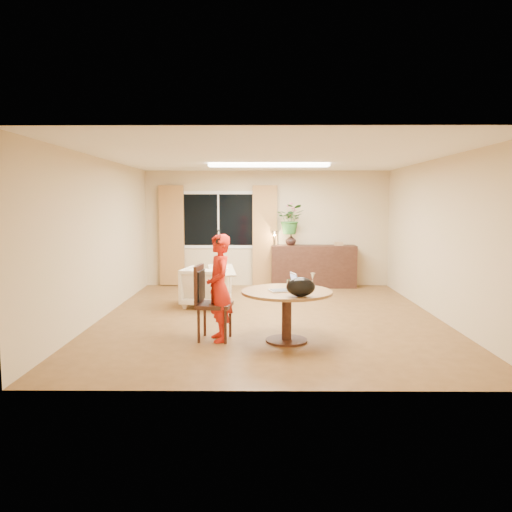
{
  "coord_description": "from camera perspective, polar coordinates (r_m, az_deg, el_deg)",
  "views": [
    {
      "loc": [
        -0.17,
        -8.06,
        1.86
      ],
      "look_at": [
        -0.22,
        -0.2,
        1.04
      ],
      "focal_mm": 35.0,
      "sensor_mm": 36.0,
      "label": 1
    }
  ],
  "objects": [
    {
      "name": "book_stack",
      "position": [
        11.24,
        9.43,
        1.41
      ],
      "size": [
        0.22,
        0.18,
        0.08
      ],
      "primitive_type": null,
      "rotation": [
        0.0,
        0.0,
        -0.22
      ],
      "color": "#98724D",
      "rests_on": "sideboard"
    },
    {
      "name": "wall_right",
      "position": [
        8.59,
        20.28,
        1.87
      ],
      "size": [
        0.0,
        6.5,
        6.5
      ],
      "primitive_type": "plane",
      "rotation": [
        1.57,
        0.0,
        -1.57
      ],
      "color": "tan",
      "rests_on": "floor"
    },
    {
      "name": "vase",
      "position": [
        11.12,
        4.0,
        1.86
      ],
      "size": [
        0.3,
        0.3,
        0.25
      ],
      "primitive_type": "imported",
      "rotation": [
        0.0,
        0.0,
        -0.32
      ],
      "color": "black",
      "rests_on": "sideboard"
    },
    {
      "name": "sideboard",
      "position": [
        11.22,
        6.58,
        -1.17
      ],
      "size": [
        1.88,
        0.46,
        0.94
      ],
      "primitive_type": "cube",
      "color": "black",
      "rests_on": "floor"
    },
    {
      "name": "curtain_right",
      "position": [
        11.24,
        1.01,
        2.34
      ],
      "size": [
        0.55,
        0.08,
        2.25
      ],
      "primitive_type": "cube",
      "color": "brown",
      "rests_on": "wall_back"
    },
    {
      "name": "curtain_left",
      "position": [
        11.41,
        -9.6,
        2.31
      ],
      "size": [
        0.55,
        0.08,
        2.25
      ],
      "primitive_type": "cube",
      "color": "brown",
      "rests_on": "wall_back"
    },
    {
      "name": "bouquet",
      "position": [
        11.1,
        4.0,
        4.2
      ],
      "size": [
        0.67,
        0.6,
        0.66
      ],
      "primitive_type": "imported",
      "rotation": [
        0.0,
        0.0,
        -0.16
      ],
      "color": "#306A27",
      "rests_on": "vase"
    },
    {
      "name": "ceiling_panel",
      "position": [
        9.29,
        1.47,
        10.33
      ],
      "size": [
        2.2,
        0.35,
        0.05
      ],
      "primitive_type": "cube",
      "color": "white",
      "rests_on": "ceiling"
    },
    {
      "name": "wall_left",
      "position": [
        8.48,
        -17.32,
        1.92
      ],
      "size": [
        0.0,
        6.5,
        6.5
      ],
      "primitive_type": "plane",
      "rotation": [
        1.57,
        0.0,
        1.57
      ],
      "color": "tan",
      "rests_on": "floor"
    },
    {
      "name": "dining_chair",
      "position": [
        6.86,
        -4.75,
        -5.35
      ],
      "size": [
        0.54,
        0.51,
        1.03
      ],
      "primitive_type": null,
      "rotation": [
        0.0,
        0.0,
        -0.12
      ],
      "color": "black",
      "rests_on": "floor"
    },
    {
      "name": "throw",
      "position": [
        9.04,
        -3.94,
        -1.15
      ],
      "size": [
        0.56,
        0.64,
        0.03
      ],
      "primitive_type": null,
      "rotation": [
        0.0,
        0.0,
        0.22
      ],
      "color": "beige",
      "rests_on": "armchair"
    },
    {
      "name": "laptop",
      "position": [
        6.68,
        3.12,
        -2.96
      ],
      "size": [
        0.43,
        0.34,
        0.25
      ],
      "primitive_type": null,
      "rotation": [
        0.0,
        0.0,
        0.27
      ],
      "color": "#B7B7BC",
      "rests_on": "dining_table"
    },
    {
      "name": "wall_back",
      "position": [
        11.33,
        1.26,
        3.15
      ],
      "size": [
        5.5,
        0.0,
        5.5
      ],
      "primitive_type": "plane",
      "rotation": [
        1.57,
        0.0,
        0.0
      ],
      "color": "tan",
      "rests_on": "floor"
    },
    {
      "name": "desk_lamp",
      "position": [
        11.05,
        2.13,
        2.07
      ],
      "size": [
        0.17,
        0.17,
        0.33
      ],
      "primitive_type": null,
      "rotation": [
        0.0,
        0.0,
        0.3
      ],
      "color": "black",
      "rests_on": "sideboard"
    },
    {
      "name": "dining_table",
      "position": [
        6.76,
        3.54,
        -5.22
      ],
      "size": [
        1.23,
        1.23,
        0.7
      ],
      "color": "brown",
      "rests_on": "floor"
    },
    {
      "name": "ceiling",
      "position": [
        8.1,
        1.63,
        11.22
      ],
      "size": [
        6.5,
        6.5,
        0.0
      ],
      "primitive_type": "plane",
      "rotation": [
        3.14,
        0.0,
        0.0
      ],
      "color": "white",
      "rests_on": "wall_back"
    },
    {
      "name": "handbag",
      "position": [
        6.3,
        5.13,
        -3.54
      ],
      "size": [
        0.41,
        0.29,
        0.25
      ],
      "primitive_type": null,
      "rotation": [
        0.0,
        0.0,
        0.24
      ],
      "color": "black",
      "rests_on": "dining_table"
    },
    {
      "name": "child",
      "position": [
        6.79,
        -4.24,
        -3.64
      ],
      "size": [
        0.61,
        0.49,
        1.46
      ],
      "primitive_type": "imported",
      "rotation": [
        0.0,
        0.0,
        -1.28
      ],
      "color": "red",
      "rests_on": "floor"
    },
    {
      "name": "floor",
      "position": [
        8.27,
        1.58,
        -7.01
      ],
      "size": [
        6.5,
        6.5,
        0.0
      ],
      "primitive_type": "plane",
      "color": "brown",
      "rests_on": "ground"
    },
    {
      "name": "pot_lid",
      "position": [
        7.01,
        5.04,
        -3.43
      ],
      "size": [
        0.29,
        0.29,
        0.04
      ],
      "primitive_type": null,
      "rotation": [
        0.0,
        0.0,
        0.27
      ],
      "color": "white",
      "rests_on": "dining_table"
    },
    {
      "name": "window",
      "position": [
        11.34,
        -4.32,
        4.15
      ],
      "size": [
        1.7,
        0.03,
        1.3
      ],
      "color": "white",
      "rests_on": "wall_back"
    },
    {
      "name": "tumbler",
      "position": [
        6.98,
        3.84,
        -3.16
      ],
      "size": [
        0.08,
        0.08,
        0.11
      ],
      "primitive_type": null,
      "rotation": [
        0.0,
        0.0,
        0.13
      ],
      "color": "white",
      "rests_on": "dining_table"
    },
    {
      "name": "wine_glass",
      "position": [
        6.95,
        6.49,
        -2.78
      ],
      "size": [
        0.09,
        0.09,
        0.22
      ],
      "primitive_type": null,
      "rotation": [
        0.0,
        0.0,
        0.17
      ],
      "color": "white",
      "rests_on": "dining_table"
    },
    {
      "name": "armchair",
      "position": [
        9.13,
        -5.75,
        -3.49
      ],
      "size": [
        0.9,
        0.92,
        0.72
      ],
      "primitive_type": "imported",
      "rotation": [
        0.0,
        0.0,
        2.96
      ],
      "color": "beige",
      "rests_on": "floor"
    }
  ]
}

